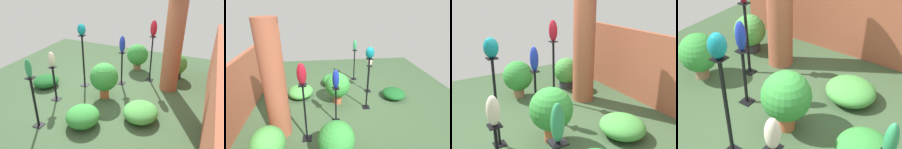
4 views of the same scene
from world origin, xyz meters
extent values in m
plane|color=#385133|center=(0.00, 0.00, 0.00)|extent=(8.00, 8.00, 0.00)
cube|color=#9E5138|center=(0.00, 2.53, 0.79)|extent=(5.60, 0.12, 1.58)
cube|color=black|center=(-1.49, 0.86, 0.01)|extent=(0.20, 0.20, 0.01)
cube|color=black|center=(-1.49, 0.86, 0.69)|extent=(0.04, 0.04, 1.37)
cube|color=black|center=(-1.49, 0.86, 1.36)|extent=(0.16, 0.16, 0.02)
cube|color=black|center=(-0.40, -0.77, 0.75)|extent=(0.04, 0.04, 1.50)
cube|color=black|center=(-0.40, -0.77, 1.49)|extent=(0.16, 0.16, 0.02)
cube|color=black|center=(-0.95, 0.16, 0.01)|extent=(0.20, 0.20, 0.01)
cube|color=black|center=(-0.95, 0.16, 0.49)|extent=(0.04, 0.04, 0.98)
cube|color=black|center=(-0.95, 0.16, 0.97)|extent=(0.16, 0.16, 0.01)
cube|color=black|center=(0.54, -1.07, 0.92)|extent=(0.16, 0.16, 0.01)
ellipsoid|color=#2D9356|center=(1.56, -0.78, 1.37)|extent=(0.12, 0.13, 0.39)
ellipsoid|color=#0F727A|center=(-0.40, -0.77, 1.65)|extent=(0.21, 0.22, 0.31)
ellipsoid|color=#192D9E|center=(-0.95, 0.16, 1.21)|extent=(0.16, 0.16, 0.47)
ellipsoid|color=beige|center=(0.54, -1.07, 1.12)|extent=(0.16, 0.16, 0.39)
cylinder|color=#936B4C|center=(-2.10, 0.25, 0.11)|extent=(0.25, 0.25, 0.22)
sphere|color=#338C38|center=(-2.10, 0.25, 0.52)|extent=(0.69, 0.69, 0.69)
cylinder|color=#2D2D33|center=(-2.01, 1.52, 0.09)|extent=(0.38, 0.38, 0.18)
sphere|color=#479942|center=(-2.01, 1.52, 0.46)|extent=(0.65, 0.65, 0.65)
cylinder|color=#B25B38|center=(-0.06, 0.02, 0.15)|extent=(0.24, 0.24, 0.29)
sphere|color=#338C38|center=(-0.06, 0.02, 0.60)|extent=(0.72, 0.72, 0.72)
ellipsoid|color=#479942|center=(0.43, 1.16, 0.18)|extent=(0.83, 0.78, 0.36)
camera|label=1|loc=(4.36, 2.21, 3.11)|focal=35.00mm
camera|label=2|loc=(-4.59, 0.48, 2.92)|focal=28.00mm
camera|label=3|loc=(3.34, -1.79, 2.53)|focal=42.00mm
camera|label=4|loc=(1.90, -2.76, 3.28)|focal=50.00mm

